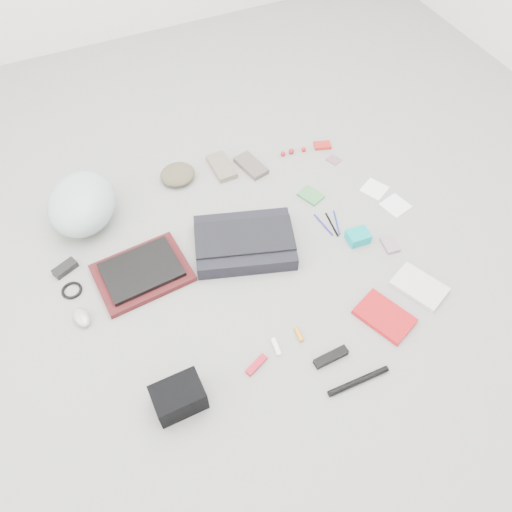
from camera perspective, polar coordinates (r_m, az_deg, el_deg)
name	(u,v)px	position (r m, az deg, el deg)	size (l,w,h in m)	color
ground_plane	(256,263)	(2.16, 0.00, -0.79)	(4.00, 4.00, 0.00)	gray
messenger_bag	(245,243)	(2.18, -1.32, 1.54)	(0.43, 0.30, 0.07)	black
bag_flap	(244,237)	(2.15, -1.34, 2.22)	(0.43, 0.19, 0.01)	black
laptop_sleeve	(142,273)	(2.17, -12.87, -1.91)	(0.38, 0.28, 0.03)	#4A1416
laptop	(141,270)	(2.15, -12.98, -1.55)	(0.31, 0.23, 0.02)	black
bike_helmet	(82,203)	(2.36, -19.26, 5.69)	(0.29, 0.36, 0.22)	#ADC8C8
beanie	(178,174)	(2.50, -8.96, 9.19)	(0.17, 0.16, 0.06)	brown
mitten_left	(222,167)	(2.54, -3.94, 10.15)	(0.10, 0.19, 0.03)	gray
mitten_right	(251,166)	(2.54, -0.58, 10.29)	(0.09, 0.18, 0.03)	#635751
power_brick	(65,268)	(2.28, -20.98, -1.32)	(0.10, 0.05, 0.03)	black
cable_coil	(72,290)	(2.21, -20.31, -3.70)	(0.09, 0.09, 0.01)	black
mouse	(82,317)	(2.11, -19.31, -6.61)	(0.06, 0.10, 0.04)	#A9A9A9
camera_bag	(179,397)	(1.83, -8.82, -15.66)	(0.18, 0.12, 0.11)	black
multitool	(256,365)	(1.91, 0.04, -12.32)	(0.10, 0.03, 0.02)	#A80F21
toiletry_tube_white	(276,347)	(1.94, 2.33, -10.34)	(0.02, 0.02, 0.07)	white
toiletry_tube_orange	(299,334)	(1.97, 4.91, -8.91)	(0.02, 0.02, 0.06)	orange
u_lock	(331,357)	(1.94, 8.56, -11.34)	(0.14, 0.03, 0.03)	black
bike_pump	(358,381)	(1.92, 11.62, -13.83)	(0.02, 0.02, 0.25)	black
book_red	(384,316)	(2.07, 14.46, -6.70)	(0.15, 0.22, 0.02)	red
book_white	(419,287)	(2.19, 18.15, -3.35)	(0.14, 0.21, 0.02)	beige
notepad	(311,196)	(2.42, 6.28, 6.88)	(0.08, 0.11, 0.01)	#3B8545
pen_blue	(324,225)	(2.31, 7.72, 3.55)	(0.01, 0.01, 0.15)	navy
pen_black	(332,225)	(2.31, 8.67, 3.57)	(0.01, 0.01, 0.15)	black
pen_navy	(337,222)	(2.33, 9.20, 3.81)	(0.01, 0.01, 0.14)	navy
accordion_wallet	(358,237)	(2.26, 11.58, 2.18)	(0.10, 0.08, 0.05)	#03AAA9
card_deck	(390,245)	(2.29, 15.06, 1.26)	(0.06, 0.09, 0.02)	gray
napkin_top	(374,189)	(2.51, 13.38, 7.44)	(0.11, 0.11, 0.01)	white
napkin_bottom	(396,206)	(2.46, 15.66, 5.57)	(0.11, 0.11, 0.01)	white
lollipop_a	(283,154)	(2.61, 3.10, 11.59)	(0.03, 0.03, 0.03)	red
lollipop_b	(291,151)	(2.62, 4.07, 11.86)	(0.03, 0.03, 0.03)	#A51B26
lollipop_c	(304,149)	(2.64, 5.48, 12.02)	(0.02, 0.02, 0.02)	#B31619
altoids_tin	(322,145)	(2.68, 7.58, 12.42)	(0.09, 0.05, 0.02)	red
stamp_sheet	(334,160)	(2.62, 8.87, 10.81)	(0.06, 0.07, 0.00)	#905F78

